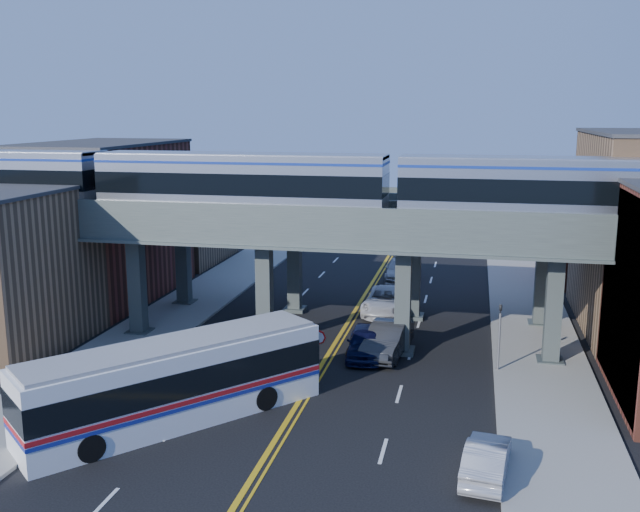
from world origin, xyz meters
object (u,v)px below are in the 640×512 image
object	(u,v)px
car_parked_curb	(487,459)
transit_train	(242,182)
stop_sign	(319,347)
car_lane_d	(399,270)
traffic_signal	(500,330)
car_lane_c	(387,301)
car_lane_b	(387,339)
car_lane_a	(366,342)
transit_bus	(175,383)

from	to	relation	value
car_parked_curb	transit_train	bearing A→B (deg)	-36.99
stop_sign	car_lane_d	xyz separation A→B (m)	(1.67, 22.69, -0.97)
traffic_signal	car_parked_curb	world-z (taller)	traffic_signal
car_lane_c	car_parked_curb	xyz separation A→B (m)	(6.32, -20.97, -0.14)
traffic_signal	car_lane_d	size ratio (longest dim) A/B	0.75
car_lane_c	car_parked_curb	world-z (taller)	car_lane_c
car_lane_c	car_lane_b	bearing A→B (deg)	-81.36
stop_sign	traffic_signal	distance (m)	9.41
car_lane_a	stop_sign	bearing A→B (deg)	-118.72
car_lane_a	transit_bus	bearing A→B (deg)	-128.51
car_lane_b	car_lane_c	size ratio (longest dim) A/B	0.89
stop_sign	car_parked_curb	bearing A→B (deg)	-44.95
transit_train	car_lane_c	bearing A→B (deg)	46.34
transit_bus	car_lane_c	bearing A→B (deg)	20.28
transit_bus	car_lane_d	bearing A→B (deg)	27.28
car_lane_b	transit_train	bearing A→B (deg)	-176.40
car_lane_a	traffic_signal	bearing A→B (deg)	-11.99
transit_train	car_lane_c	size ratio (longest dim) A/B	8.27
car_lane_a	car_lane_b	xyz separation A→B (m)	(1.14, 0.50, 0.06)
car_lane_c	car_lane_a	bearing A→B (deg)	-89.14
car_lane_c	car_parked_curb	size ratio (longest dim) A/B	1.42
stop_sign	car_lane_c	world-z (taller)	stop_sign
car_lane_a	car_lane_d	size ratio (longest dim) A/B	0.90
stop_sign	car_parked_curb	world-z (taller)	stop_sign
transit_train	car_lane_a	size ratio (longest dim) A/B	10.36
traffic_signal	car_lane_a	distance (m)	7.32
transit_train	traffic_signal	distance (m)	16.22
transit_train	transit_bus	distance (m)	13.48
transit_train	traffic_signal	size ratio (longest dim) A/B	12.36
traffic_signal	car_lane_c	size ratio (longest dim) A/B	0.67
transit_bus	car_lane_c	distance (m)	20.14
car_lane_a	car_parked_curb	distance (m)	13.73
stop_sign	car_lane_c	size ratio (longest dim) A/B	0.43
stop_sign	transit_train	bearing A→B (deg)	137.98
transit_bus	car_lane_a	xyz separation A→B (m)	(6.84, 10.07, -0.95)
stop_sign	car_parked_curb	xyz separation A→B (m)	(8.20, -8.19, -1.05)
car_lane_d	car_parked_curb	xyz separation A→B (m)	(6.53, -30.88, -0.08)
transit_train	transit_bus	bearing A→B (deg)	-87.39
transit_bus	car_lane_b	size ratio (longest dim) A/B	2.24
traffic_signal	car_lane_d	xyz separation A→B (m)	(-7.23, 19.69, -1.51)
stop_sign	car_lane_c	bearing A→B (deg)	81.64
car_lane_b	car_lane_d	bearing A→B (deg)	101.22
stop_sign	car_lane_a	size ratio (longest dim) A/B	0.54
stop_sign	traffic_signal	size ratio (longest dim) A/B	0.64
stop_sign	car_lane_a	distance (m)	4.44
traffic_signal	car_lane_b	size ratio (longest dim) A/B	0.75
traffic_signal	car_parked_curb	bearing A→B (deg)	-93.58
transit_train	car_lane_b	bearing A→B (deg)	-3.64
car_lane_a	transit_train	bearing A→B (deg)	167.59
transit_bus	car_lane_d	size ratio (longest dim) A/B	2.23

